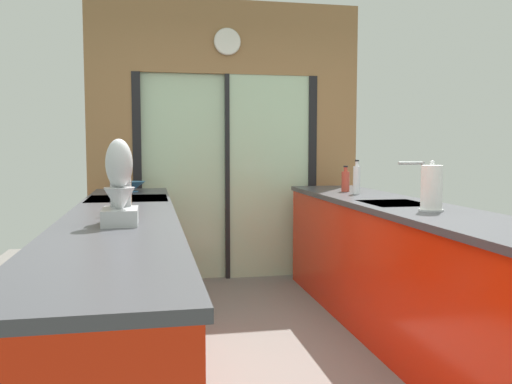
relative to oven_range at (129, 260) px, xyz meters
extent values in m
cube|color=slate|center=(0.91, -0.65, -0.47)|extent=(5.04, 7.60, 0.02)
cube|color=olive|center=(0.91, 1.15, 1.89)|extent=(2.64, 0.08, 0.70)
cube|color=#B2D1AD|center=(0.49, 1.17, 0.54)|extent=(0.80, 0.02, 2.00)
cube|color=#B2D1AD|center=(1.33, 1.13, 0.54)|extent=(0.80, 0.02, 2.00)
cube|color=black|center=(0.05, 1.15, 0.54)|extent=(0.08, 0.10, 2.00)
cube|color=black|center=(1.77, 1.15, 0.54)|extent=(0.08, 0.10, 2.00)
cube|color=black|center=(0.91, 1.15, 0.54)|extent=(0.04, 0.10, 2.00)
cube|color=olive|center=(-0.20, 1.15, 0.54)|extent=(0.42, 0.08, 2.00)
cube|color=olive|center=(2.02, 1.15, 0.54)|extent=(0.42, 0.08, 2.00)
cylinder|color=white|center=(0.91, 1.09, 1.84)|extent=(0.24, 0.03, 0.24)
torus|color=beige|center=(0.91, 1.09, 1.84)|extent=(0.26, 0.02, 0.26)
cube|color=red|center=(0.00, -1.57, -0.02)|extent=(0.58, 2.55, 0.88)
cube|color=red|center=(0.00, 0.63, -0.02)|extent=(0.58, 0.65, 0.88)
cube|color=#3D3D42|center=(0.00, -0.95, 0.44)|extent=(0.62, 3.80, 0.04)
cube|color=red|center=(1.82, -0.95, -0.02)|extent=(0.58, 3.80, 0.88)
cube|color=#3D3D42|center=(1.82, -0.95, 0.44)|extent=(0.62, 3.80, 0.04)
cube|color=#B7BABC|center=(1.80, -0.70, 0.44)|extent=(0.40, 0.48, 0.05)
cylinder|color=#B7BABC|center=(2.00, -0.70, 0.60)|extent=(0.02, 0.02, 0.28)
cylinder|color=#B7BABC|center=(1.91, -0.70, 0.74)|extent=(0.18, 0.02, 0.02)
cube|color=#B7BABC|center=(0.00, 0.00, -0.02)|extent=(0.58, 0.60, 0.88)
cube|color=black|center=(0.29, 0.00, 0.02)|extent=(0.01, 0.48, 0.28)
cube|color=black|center=(0.00, 0.00, 0.45)|extent=(0.58, 0.60, 0.03)
cylinder|color=#B7BABC|center=(0.30, -0.18, 0.34)|extent=(0.02, 0.04, 0.04)
cylinder|color=#B7BABC|center=(0.30, 0.00, 0.34)|extent=(0.02, 0.04, 0.04)
cylinder|color=#B7BABC|center=(0.30, 0.18, 0.34)|extent=(0.02, 0.04, 0.04)
cylinder|color=teal|center=(0.02, 0.58, 0.47)|extent=(0.10, 0.10, 0.01)
cone|color=teal|center=(0.02, 0.58, 0.51)|extent=(0.22, 0.22, 0.08)
cube|color=brown|center=(0.02, -0.97, 0.56)|extent=(0.08, 0.14, 0.20)
cylinder|color=black|center=(-0.01, -0.97, 0.70)|extent=(0.02, 0.02, 0.09)
cylinder|color=black|center=(0.01, -0.97, 0.68)|extent=(0.02, 0.02, 0.05)
cylinder|color=black|center=(0.03, -0.97, 0.69)|extent=(0.02, 0.02, 0.08)
cylinder|color=black|center=(0.05, -0.97, 0.68)|extent=(0.02, 0.02, 0.06)
cube|color=#B7BABC|center=(0.02, -1.39, 0.50)|extent=(0.17, 0.26, 0.08)
cube|color=#B7BABC|center=(0.02, -1.29, 0.64)|extent=(0.10, 0.08, 0.20)
ellipsoid|color=#B7BABC|center=(0.02, -1.40, 0.76)|extent=(0.13, 0.12, 0.24)
cone|color=#B7BABC|center=(0.02, -1.42, 0.58)|extent=(0.15, 0.15, 0.13)
cylinder|color=silver|center=(1.80, 0.00, 0.58)|extent=(0.06, 0.06, 0.23)
cylinder|color=silver|center=(1.80, 0.00, 0.71)|extent=(0.03, 0.03, 0.04)
cylinder|color=black|center=(1.80, 0.00, 0.73)|extent=(0.03, 0.03, 0.01)
cylinder|color=#B23D2D|center=(1.80, 0.25, 0.55)|extent=(0.07, 0.07, 0.17)
cylinder|color=#B23D2D|center=(1.80, 0.25, 0.65)|extent=(0.03, 0.03, 0.04)
cylinder|color=black|center=(1.80, 0.25, 0.68)|extent=(0.04, 0.04, 0.01)
cylinder|color=#B7BABC|center=(1.80, -1.18, 0.47)|extent=(0.14, 0.14, 0.01)
cylinder|color=white|center=(1.80, -1.18, 0.61)|extent=(0.13, 0.13, 0.26)
sphere|color=#B7BABC|center=(1.80, -1.18, 0.75)|extent=(0.03, 0.03, 0.03)
camera|label=1|loc=(0.16, -4.10, 0.85)|focal=37.87mm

